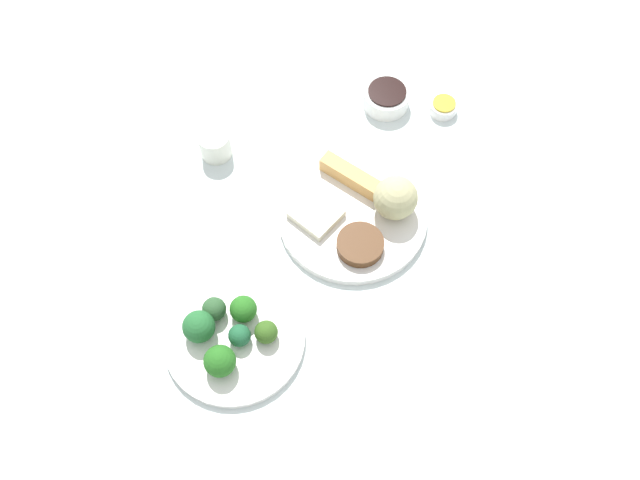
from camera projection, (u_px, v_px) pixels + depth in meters
tabletop at (350, 217)px, 1.24m from camera, size 2.20×2.20×0.02m
main_plate at (355, 215)px, 1.23m from camera, size 0.27×0.27×0.02m
rice_scoop at (395, 198)px, 1.19m from camera, size 0.08×0.08×0.08m
spring_roll at (350, 176)px, 1.24m from camera, size 0.12×0.08×0.03m
crab_rangoon_wonton at (316, 214)px, 1.21m from camera, size 0.10×0.10×0.02m
stir_fry_heap at (360, 245)px, 1.18m from camera, size 0.08×0.08×0.02m
broccoli_plate at (235, 337)px, 1.12m from camera, size 0.23×0.23×0.01m
broccoli_floret_0 at (240, 335)px, 1.09m from camera, size 0.04×0.04×0.04m
broccoli_floret_1 at (243, 309)px, 1.11m from camera, size 0.04×0.04×0.04m
broccoli_floret_2 at (199, 327)px, 1.09m from camera, size 0.05×0.05×0.05m
broccoli_floret_3 at (220, 361)px, 1.06m from camera, size 0.05×0.05×0.05m
broccoli_floret_4 at (214, 309)px, 1.11m from camera, size 0.04×0.04×0.04m
broccoli_floret_6 at (266, 332)px, 1.09m from camera, size 0.04×0.04×0.04m
soy_sauce_bowl at (386, 98)px, 1.34m from camera, size 0.09×0.09×0.04m
soy_sauce_bowl_liquid at (387, 91)px, 1.32m from camera, size 0.07×0.07×0.00m
sauce_ramekin_hot_mustard at (443, 107)px, 1.34m from camera, size 0.05×0.05×0.02m
sauce_ramekin_hot_mustard_liquid at (444, 103)px, 1.33m from camera, size 0.04×0.04×0.00m
teacup at (215, 145)px, 1.28m from camera, size 0.06×0.06×0.05m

